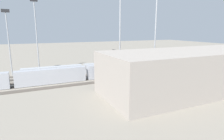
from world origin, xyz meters
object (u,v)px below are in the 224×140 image
(train_on_track_3, at_px, (116,70))
(maintenance_shed, at_px, (198,70))
(light_mast_3, at_px, (156,23))
(light_mast_2, at_px, (8,34))
(train_on_track_1, at_px, (129,65))
(signal_gantry, at_px, (125,55))
(train_on_track_0, at_px, (142,62))
(light_mast_1, at_px, (120,28))
(train_on_track_4, at_px, (177,67))
(light_mast_0, at_px, (36,28))

(train_on_track_3, xyz_separation_m, maintenance_shed, (-16.20, 24.47, 3.41))
(train_on_track_3, distance_m, light_mast_3, 22.80)
(light_mast_2, bearing_deg, train_on_track_1, 169.59)
(signal_gantry, bearing_deg, train_on_track_0, -146.43)
(signal_gantry, distance_m, maintenance_shed, 31.00)
(light_mast_1, height_order, light_mast_3, light_mast_3)
(light_mast_2, xyz_separation_m, signal_gantry, (-43.93, 13.97, -9.03))
(train_on_track_3, xyz_separation_m, train_on_track_0, (-21.76, -15.00, -0.60))
(train_on_track_3, bearing_deg, maintenance_shed, 123.51)
(light_mast_2, relative_size, light_mast_3, 0.78)
(train_on_track_0, xyz_separation_m, train_on_track_1, (10.14, 5.00, 0.05))
(train_on_track_1, distance_m, maintenance_shed, 35.00)
(train_on_track_0, distance_m, light_mast_2, 60.87)
(train_on_track_4, distance_m, light_mast_3, 23.27)
(train_on_track_4, relative_size, light_mast_1, 2.41)
(train_on_track_3, height_order, light_mast_0, light_mast_0)
(light_mast_2, bearing_deg, train_on_track_0, 176.15)
(signal_gantry, bearing_deg, maintenance_shed, 107.89)
(train_on_track_1, xyz_separation_m, light_mast_2, (48.86, -8.97, 14.38))
(train_on_track_1, xyz_separation_m, light_mast_1, (13.61, 17.21, 16.55))
(train_on_track_1, xyz_separation_m, light_mast_3, (0.15, 18.71, 18.23))
(light_mast_2, height_order, signal_gantry, light_mast_2)
(train_on_track_1, relative_size, maintenance_shed, 1.51)
(light_mast_2, xyz_separation_m, maintenance_shed, (-53.44, 43.44, -10.42))
(train_on_track_3, height_order, train_on_track_1, train_on_track_3)
(light_mast_1, xyz_separation_m, maintenance_shed, (-18.19, 17.26, -12.59))
(train_on_track_3, relative_size, signal_gantry, 4.79)
(train_on_track_1, distance_m, light_mast_1, 27.48)
(train_on_track_0, distance_m, signal_gantry, 18.88)
(light_mast_0, xyz_separation_m, light_mast_1, (-25.00, 25.19, -0.21))
(light_mast_2, distance_m, maintenance_shed, 69.65)
(train_on_track_3, xyz_separation_m, light_mast_3, (-11.46, 8.71, 17.68))
(train_on_track_1, height_order, maintenance_shed, maintenance_shed)
(light_mast_0, relative_size, maintenance_shed, 0.50)
(light_mast_0, height_order, light_mast_3, light_mast_3)
(train_on_track_0, distance_m, light_mast_1, 36.51)
(train_on_track_4, height_order, light_mast_2, light_mast_2)
(train_on_track_3, relative_size, train_on_track_0, 2.54)
(light_mast_1, bearing_deg, train_on_track_0, -136.92)
(train_on_track_4, xyz_separation_m, light_mast_0, (53.12, -22.98, 16.21))
(train_on_track_3, xyz_separation_m, train_on_track_4, (-26.14, 5.00, 0.00))
(train_on_track_4, xyz_separation_m, light_mast_1, (28.13, 2.21, 16.00))
(train_on_track_4, distance_m, train_on_track_0, 20.48)
(train_on_track_3, height_order, light_mast_2, light_mast_2)
(maintenance_shed, bearing_deg, train_on_track_4, -117.04)
(train_on_track_0, relative_size, light_mast_3, 1.44)
(train_on_track_0, height_order, train_on_track_1, train_on_track_1)
(light_mast_0, relative_size, light_mast_3, 0.92)
(light_mast_3, bearing_deg, signal_gantry, -70.80)
(light_mast_3, distance_m, signal_gantry, 19.40)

